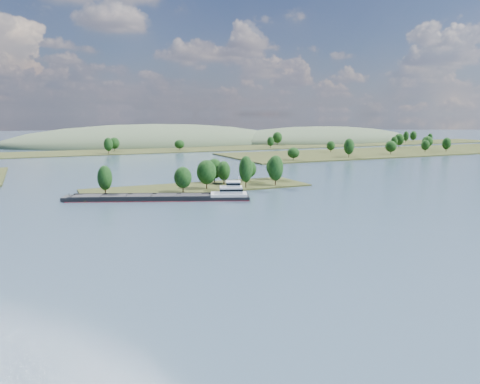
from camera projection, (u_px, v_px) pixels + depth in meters
name	position (u px, v px, depth m)	size (l,w,h in m)	color
ground	(258.00, 214.00, 154.21)	(1800.00, 1800.00, 0.00)	#3B5066
tree_island	(214.00, 178.00, 209.52)	(100.00, 30.00, 15.18)	#2D3417
right_bank	(402.00, 151.00, 409.16)	(320.00, 90.00, 15.76)	#2D3417
back_shoreline	(123.00, 151.00, 408.71)	(900.00, 60.00, 15.57)	#2D3417
hill_east	(320.00, 141.00, 574.44)	(260.00, 140.00, 36.00)	#425439
hill_west	(154.00, 144.00, 520.17)	(320.00, 160.00, 44.00)	#425439
cargo_barge	(171.00, 197.00, 179.92)	(68.99, 34.02, 9.60)	black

